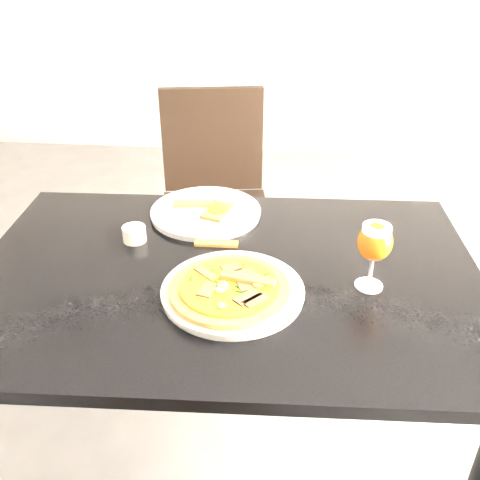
# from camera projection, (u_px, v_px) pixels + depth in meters

# --- Properties ---
(dining_table) EXTENTS (1.23, 0.85, 0.75)m
(dining_table) POSITION_uv_depth(u_px,v_px,m) (227.00, 302.00, 1.31)
(dining_table) COLOR black
(dining_table) RESTS_ON ground
(chair_far) EXTENTS (0.48, 0.48, 0.92)m
(chair_far) POSITION_uv_depth(u_px,v_px,m) (214.00, 199.00, 2.14)
(chair_far) COLOR black
(chair_far) RESTS_ON ground
(plate_main) EXTENTS (0.40, 0.40, 0.02)m
(plate_main) POSITION_uv_depth(u_px,v_px,m) (233.00, 291.00, 1.18)
(plate_main) COLOR silver
(plate_main) RESTS_ON dining_table
(pizza) EXTENTS (0.26, 0.26, 0.03)m
(pizza) POSITION_uv_depth(u_px,v_px,m) (230.00, 288.00, 1.16)
(pizza) COLOR olive
(pizza) RESTS_ON plate_main
(plate_second) EXTENTS (0.38, 0.38, 0.02)m
(plate_second) POSITION_uv_depth(u_px,v_px,m) (206.00, 212.00, 1.50)
(plate_second) COLOR silver
(plate_second) RESTS_ON dining_table
(crust_scraps) EXTENTS (0.18, 0.12, 0.01)m
(crust_scraps) POSITION_uv_depth(u_px,v_px,m) (210.00, 208.00, 1.49)
(crust_scraps) COLOR olive
(crust_scraps) RESTS_ON plate_second
(loose_crust) EXTENTS (0.11, 0.03, 0.01)m
(loose_crust) POSITION_uv_depth(u_px,v_px,m) (216.00, 243.00, 1.36)
(loose_crust) COLOR olive
(loose_crust) RESTS_ON dining_table
(sauce_cup) EXTENTS (0.06, 0.06, 0.04)m
(sauce_cup) POSITION_uv_depth(u_px,v_px,m) (134.00, 233.00, 1.37)
(sauce_cup) COLOR silver
(sauce_cup) RESTS_ON dining_table
(beer_glass) EXTENTS (0.08, 0.08, 0.16)m
(beer_glass) POSITION_uv_depth(u_px,v_px,m) (375.00, 243.00, 1.15)
(beer_glass) COLOR silver
(beer_glass) RESTS_ON dining_table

